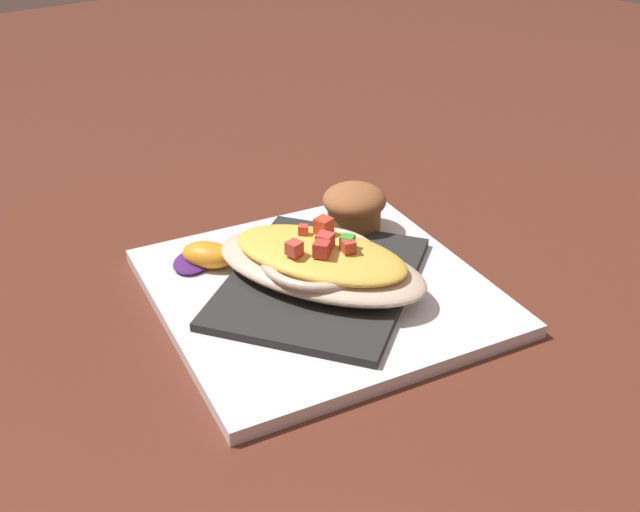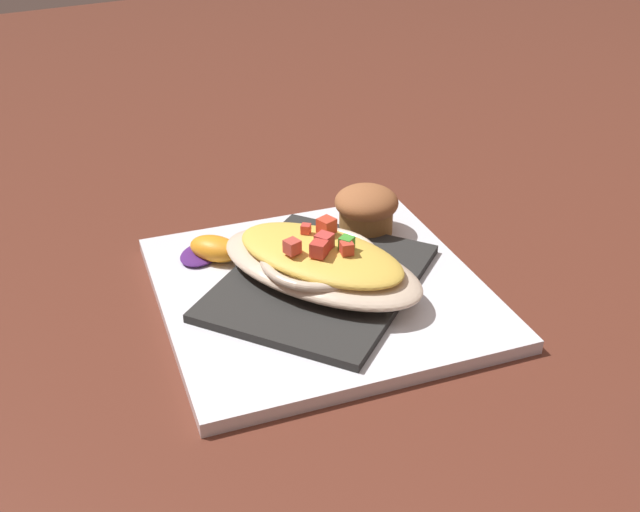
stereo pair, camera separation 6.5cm
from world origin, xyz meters
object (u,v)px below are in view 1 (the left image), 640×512
(muffin, at_px, (354,207))
(square_plate, at_px, (320,291))
(orange_garnish, at_px, (205,256))
(gratin_dish, at_px, (320,261))

(muffin, bearing_deg, square_plate, -55.48)
(square_plate, bearing_deg, orange_garnish, -145.22)
(gratin_dish, bearing_deg, square_plate, -161.11)
(gratin_dish, bearing_deg, muffin, 124.55)
(square_plate, distance_m, orange_garnish, 0.11)
(muffin, height_order, orange_garnish, muffin)
(muffin, distance_m, orange_garnish, 0.16)
(orange_garnish, bearing_deg, square_plate, 34.78)
(square_plate, height_order, orange_garnish, orange_garnish)
(gratin_dish, xyz_separation_m, muffin, (-0.06, 0.09, 0.00))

